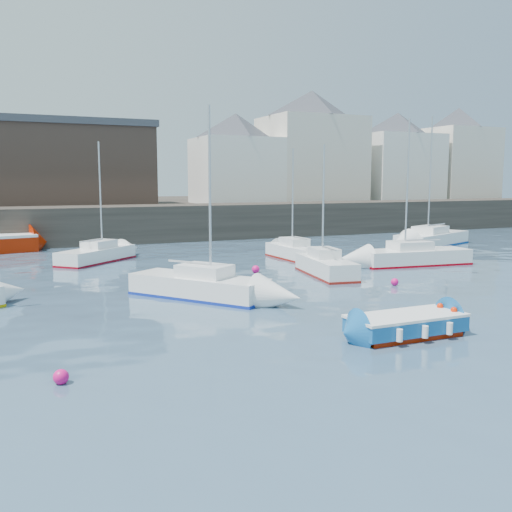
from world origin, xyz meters
name	(u,v)px	position (x,y,z in m)	size (l,w,h in m)	color
water	(425,357)	(0.00, 0.00, 0.00)	(220.00, 220.00, 0.00)	#2D4760
quay_wall	(144,223)	(0.00, 35.00, 1.50)	(90.00, 5.00, 3.00)	#28231E
land_strip	(108,213)	(0.00, 53.00, 1.40)	(90.00, 32.00, 2.80)	#28231E
bldg_east_a	(311,146)	(20.00, 42.00, 8.81)	(13.36, 13.36, 11.80)	beige
bldg_east_b	(397,156)	(31.00, 41.50, 7.87)	(11.88, 11.88, 9.95)	white
bldg_east_c	(457,153)	(40.00, 41.50, 8.37)	(11.14, 11.14, 10.95)	beige
bldg_east_d	(236,158)	(11.00, 41.50, 7.36)	(11.14, 11.14, 8.95)	white
warehouse	(58,164)	(-6.00, 43.00, 6.62)	(16.40, 10.40, 7.60)	#3D2D26
blue_dinghy	(406,324)	(0.89, 1.99, 0.42)	(3.92, 2.05, 0.75)	#9C1700
sailboat_b	(200,285)	(-3.27, 10.73, 0.53)	(5.37, 6.34, 8.18)	white
sailboat_c	(326,266)	(4.76, 13.48, 0.53)	(2.55, 5.50, 6.97)	white
sailboat_d	(414,256)	(11.70, 14.72, 0.53)	(7.01, 2.92, 8.69)	white
sailboat_f	(296,252)	(6.33, 19.77, 0.50)	(1.93, 5.52, 7.12)	white
sailboat_g	(432,238)	(19.88, 22.46, 0.56)	(8.19, 5.27, 9.90)	white
sailboat_h	(97,254)	(-5.64, 23.84, 0.49)	(5.50, 5.35, 7.48)	white
buoy_near	(61,384)	(-9.85, 2.00, 0.00)	(0.39, 0.39, 0.39)	#E30F6F
buoy_mid	(395,285)	(6.34, 9.60, 0.00)	(0.37, 0.37, 0.37)	#E30F6F
buoy_far	(256,273)	(1.72, 15.88, 0.00)	(0.43, 0.43, 0.43)	#E30F6F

